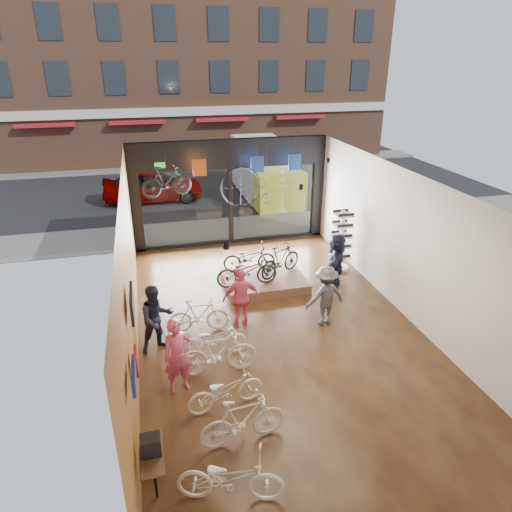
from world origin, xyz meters
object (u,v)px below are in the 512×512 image
object	(u,v)px
customer_2	(241,298)
customer_0	(178,356)
display_bike_mid	(281,260)
box_truck	(268,172)
hung_bike	(167,181)
customer_5	(336,261)
customer_1	(157,318)
display_platform	(264,282)
floor_bike_2	(226,390)
floor_bike_5	(199,315)
customer_3	(325,296)
penny_farthing	(249,188)
sunglasses_rack	(341,241)
street_car	(153,185)
floor_bike_4	(213,340)
floor_bike_3	(218,353)
floor_bike_0	(230,478)
floor_bike_1	(243,420)
display_bike_right	(249,258)
display_bike_left	(247,271)

from	to	relation	value
customer_2	customer_0	bearing A→B (deg)	48.47
display_bike_mid	box_truck	bearing A→B (deg)	-42.92
box_truck	hung_bike	world-z (taller)	hung_bike
customer_5	hung_bike	distance (m)	5.64
display_bike_mid	customer_2	world-z (taller)	customer_2
display_bike_mid	customer_1	distance (m)	4.57
display_platform	floor_bike_2	bearing A→B (deg)	-113.39
floor_bike_5	customer_3	xyz separation A→B (m)	(3.19, -0.44, 0.36)
customer_1	customer_3	xyz separation A→B (m)	(4.23, 0.09, -0.03)
display_bike_mid	penny_farthing	distance (m)	2.73
floor_bike_2	customer_3	world-z (taller)	customer_3
display_platform	display_bike_mid	size ratio (longest dim) A/B	1.48
display_bike_mid	sunglasses_rack	bearing A→B (deg)	-107.06
sunglasses_rack	street_car	bearing A→B (deg)	131.44
floor_bike_4	floor_bike_3	bearing A→B (deg)	-177.69
floor_bike_5	display_bike_mid	xyz separation A→B (m)	(2.74, 2.02, 0.33)
floor_bike_0	floor_bike_1	distance (m)	1.18
display_bike_right	display_bike_mid	bearing A→B (deg)	-116.55
floor_bike_4	customer_5	xyz separation A→B (m)	(4.10, 2.50, 0.44)
box_truck	display_platform	size ratio (longest dim) A/B	2.74
floor_bike_1	display_bike_left	bearing A→B (deg)	-19.40
floor_bike_3	display_bike_right	xyz separation A→B (m)	(1.73, 4.31, 0.20)
street_car	floor_bike_5	world-z (taller)	street_car
floor_bike_4	floor_bike_5	size ratio (longest dim) A/B	1.06
display_bike_mid	customer_5	world-z (taller)	customer_5
customer_3	box_truck	bearing A→B (deg)	-105.60
display_bike_right	penny_farthing	distance (m)	2.38
display_bike_left	customer_3	distance (m)	2.58
hung_bike	display_bike_left	bearing A→B (deg)	-154.46
display_bike_right	floor_bike_1	bearing A→B (deg)	171.46
display_bike_left	floor_bike_5	bearing A→B (deg)	134.26
floor_bike_2	hung_bike	bearing A→B (deg)	-5.39
floor_bike_5	sunglasses_rack	bearing A→B (deg)	-57.29
street_car	penny_farthing	world-z (taller)	penny_farthing
display_bike_mid	display_bike_left	bearing A→B (deg)	80.76
floor_bike_0	sunglasses_rack	world-z (taller)	sunglasses_rack
floor_bike_3	display_platform	xyz separation A→B (m)	(2.05, 3.73, -0.38)
display_platform	display_bike_right	xyz separation A→B (m)	(-0.33, 0.59, 0.57)
floor_bike_0	floor_bike_2	bearing A→B (deg)	7.82
floor_bike_3	hung_bike	bearing A→B (deg)	6.19
display_platform	customer_1	world-z (taller)	customer_1
street_car	sunglasses_rack	bearing A→B (deg)	-148.94
floor_bike_3	floor_bike_5	xyz separation A→B (m)	(-0.17, 1.76, -0.07)
floor_bike_4	display_bike_left	distance (m)	3.06
display_platform	customer_3	distance (m)	2.68
box_truck	display_bike_left	distance (m)	9.66
customer_5	street_car	bearing A→B (deg)	-126.10
display_platform	customer_3	world-z (taller)	customer_3
display_platform	customer_0	world-z (taller)	customer_0
customer_1	floor_bike_5	bearing A→B (deg)	7.33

